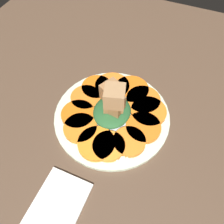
% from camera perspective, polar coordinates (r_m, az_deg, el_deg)
% --- Properties ---
extents(table_slab, '(1.20, 1.20, 0.02)m').
position_cam_1_polar(table_slab, '(0.58, 0.00, -1.73)').
color(table_slab, '#4C3828').
rests_on(table_slab, ground).
extents(plate, '(0.30, 0.30, 0.01)m').
position_cam_1_polar(plate, '(0.56, 0.00, -0.90)').
color(plate, beige).
rests_on(plate, table_slab).
extents(carrot_slice_0, '(0.09, 0.09, 0.01)m').
position_cam_1_polar(carrot_slice_0, '(0.51, -4.46, -8.03)').
color(carrot_slice_0, orange).
rests_on(carrot_slice_0, plate).
extents(carrot_slice_1, '(0.08, 0.08, 0.01)m').
position_cam_1_polar(carrot_slice_1, '(0.51, -0.84, -8.86)').
color(carrot_slice_1, orange).
rests_on(carrot_slice_1, plate).
extents(carrot_slice_2, '(0.08, 0.08, 0.01)m').
position_cam_1_polar(carrot_slice_2, '(0.52, 4.53, -7.67)').
color(carrot_slice_2, orange).
rests_on(carrot_slice_2, plate).
extents(carrot_slice_3, '(0.09, 0.09, 0.01)m').
position_cam_1_polar(carrot_slice_3, '(0.54, 8.17, -3.99)').
color(carrot_slice_3, orange).
rests_on(carrot_slice_3, plate).
extents(carrot_slice_4, '(0.09, 0.09, 0.01)m').
position_cam_1_polar(carrot_slice_4, '(0.56, 9.51, 0.11)').
color(carrot_slice_4, orange).
rests_on(carrot_slice_4, plate).
extents(carrot_slice_5, '(0.09, 0.09, 0.01)m').
position_cam_1_polar(carrot_slice_5, '(0.58, 8.14, 3.14)').
color(carrot_slice_5, orange).
rests_on(carrot_slice_5, plate).
extents(carrot_slice_6, '(0.09, 0.09, 0.01)m').
position_cam_1_polar(carrot_slice_6, '(0.60, 5.10, 5.86)').
color(carrot_slice_6, '#D66114').
rests_on(carrot_slice_6, plate).
extents(carrot_slice_7, '(0.10, 0.10, 0.01)m').
position_cam_1_polar(carrot_slice_7, '(0.61, 0.05, 6.71)').
color(carrot_slice_7, orange).
rests_on(carrot_slice_7, plate).
extents(carrot_slice_8, '(0.08, 0.08, 0.01)m').
position_cam_1_polar(carrot_slice_8, '(0.61, -3.97, 6.41)').
color(carrot_slice_8, '#D45E12').
rests_on(carrot_slice_8, plate).
extents(carrot_slice_9, '(0.08, 0.08, 0.01)m').
position_cam_1_polar(carrot_slice_9, '(0.59, -6.86, 3.72)').
color(carrot_slice_9, orange).
rests_on(carrot_slice_9, plate).
extents(carrot_slice_10, '(0.09, 0.09, 0.01)m').
position_cam_1_polar(carrot_slice_10, '(0.56, -8.84, -0.62)').
color(carrot_slice_10, '#D45F13').
rests_on(carrot_slice_10, plate).
extents(carrot_slice_11, '(0.08, 0.08, 0.01)m').
position_cam_1_polar(carrot_slice_11, '(0.54, -8.29, -4.17)').
color(carrot_slice_11, orange).
rests_on(carrot_slice_11, plate).
extents(center_pile, '(0.10, 0.09, 0.12)m').
position_cam_1_polar(center_pile, '(0.52, 0.25, 2.23)').
color(center_pile, '#235128').
rests_on(center_pile, plate).
extents(fork, '(0.20, 0.04, 0.00)m').
position_cam_1_polar(fork, '(0.54, 4.87, -4.13)').
color(fork, silver).
rests_on(fork, plate).
extents(napkin, '(0.16, 0.10, 0.01)m').
position_cam_1_polar(napkin, '(0.49, -15.08, -24.26)').
color(napkin, silver).
rests_on(napkin, table_slab).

